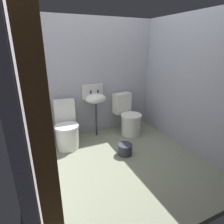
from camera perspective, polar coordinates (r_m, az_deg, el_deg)
ground_plane at (r=3.08m, az=2.27°, el=-14.75°), size 2.83×2.67×0.08m
wall_back at (r=3.68m, az=-5.93°, el=10.04°), size 2.83×0.10×2.17m
wall_left at (r=2.43m, az=-26.19°, el=2.95°), size 0.10×2.47×2.17m
wall_right at (r=3.43m, az=21.15°, el=8.10°), size 0.10×2.47×2.17m
wooden_door_post at (r=1.41m, az=-20.44°, el=-7.76°), size 0.16×0.16×2.17m
toilet_left at (r=3.38m, az=-13.55°, el=-4.94°), size 0.45×0.63×0.78m
toilet_right at (r=3.76m, az=4.94°, el=-1.79°), size 0.48×0.65×0.78m
sink at (r=3.54m, az=-5.11°, el=4.21°), size 0.42×0.35×0.99m
bucket at (r=3.14m, az=3.97°, el=-11.10°), size 0.25×0.25×0.18m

